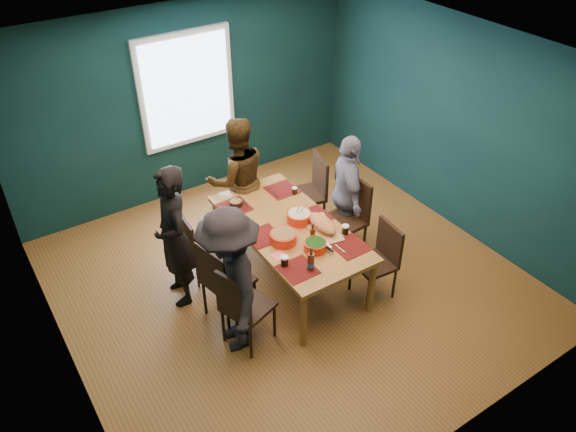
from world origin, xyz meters
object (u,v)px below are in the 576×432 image
object	(u,v)px
person_right	(347,194)
bowl_salad	(283,237)
chair_left_far	(197,243)
cutting_board	(322,225)
chair_left_near	(241,305)
bowl_herbs	(315,245)
bowl_dumpling	(299,217)
chair_left_mid	(221,278)
person_back	(238,180)
person_near_left	(231,282)
chair_right_near	(381,255)
dining_table	(289,231)
chair_right_far	(312,187)
person_far_left	(174,238)
chair_right_mid	(349,212)

from	to	relation	value
person_right	bowl_salad	distance (m)	1.24
chair_left_far	cutting_board	size ratio (longest dim) A/B	1.21
person_right	cutting_board	bearing A→B (deg)	144.36
chair_left_far	chair_left_near	world-z (taller)	chair_left_near
bowl_herbs	bowl_dumpling	bearing A→B (deg)	74.06
chair_left_mid	person_right	size ratio (longest dim) A/B	0.65
chair_left_near	cutting_board	xyz separation A→B (m)	(1.23, 0.33, 0.28)
chair_left_mid	bowl_dumpling	distance (m)	1.14
person_back	person_near_left	bearing A→B (deg)	69.98
chair_right_near	person_right	size ratio (longest dim) A/B	0.60
chair_left_near	chair_left_mid	bearing A→B (deg)	70.22
dining_table	chair_left_near	world-z (taller)	chair_left_near
chair_left_far	person_back	size ratio (longest dim) A/B	0.52
dining_table	bowl_herbs	size ratio (longest dim) A/B	8.40
chair_right_near	cutting_board	world-z (taller)	cutting_board
chair_right_far	person_far_left	size ratio (longest dim) A/B	0.60
chair_right_far	person_near_left	distance (m)	2.26
dining_table	bowl_salad	distance (m)	0.32
person_right	person_near_left	bearing A→B (deg)	131.25
person_far_left	person_right	bearing A→B (deg)	90.84
chair_right_mid	bowl_salad	world-z (taller)	chair_right_mid
chair_left_near	chair_right_mid	size ratio (longest dim) A/B	0.94
person_far_left	bowl_salad	size ratio (longest dim) A/B	5.76
dining_table	chair_left_mid	size ratio (longest dim) A/B	2.06
dining_table	chair_left_mid	world-z (taller)	chair_left_mid
person_near_left	chair_right_near	bearing A→B (deg)	96.81
chair_right_mid	cutting_board	xyz separation A→B (m)	(-0.63, -0.29, 0.24)
person_near_left	bowl_salad	distance (m)	0.86
chair_left_far	cutting_board	bearing A→B (deg)	-33.53
person_far_left	cutting_board	world-z (taller)	person_far_left
chair_right_far	cutting_board	world-z (taller)	chair_right_far
person_back	chair_left_far	bearing A→B (deg)	41.70
chair_right_mid	bowl_herbs	xyz separation A→B (m)	(-0.90, -0.53, 0.23)
dining_table	person_right	world-z (taller)	person_right
chair_left_far	chair_left_near	distance (m)	1.22
person_near_left	chair_left_mid	bearing A→B (deg)	-175.20
person_near_left	chair_right_mid	bearing A→B (deg)	120.28
chair_left_near	bowl_salad	world-z (taller)	chair_left_near
chair_right_mid	chair_right_near	xyz separation A→B (m)	(-0.16, -0.78, -0.07)
chair_left_far	chair_right_mid	world-z (taller)	chair_right_mid
chair_left_far	chair_right_mid	distance (m)	1.87
person_near_left	bowl_salad	size ratio (longest dim) A/B	5.66
chair_left_mid	bowl_dumpling	xyz separation A→B (m)	(1.10, 0.16, 0.26)
dining_table	bowl_dumpling	size ratio (longest dim) A/B	7.31
chair_left_near	person_near_left	world-z (taller)	person_near_left
person_right	bowl_dumpling	bearing A→B (deg)	123.33
person_near_left	person_right	bearing A→B (deg)	123.54
person_back	cutting_board	xyz separation A→B (m)	(0.30, -1.38, 0.03)
chair_right_near	person_right	distance (m)	0.98
chair_right_far	chair_right_mid	distance (m)	0.72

